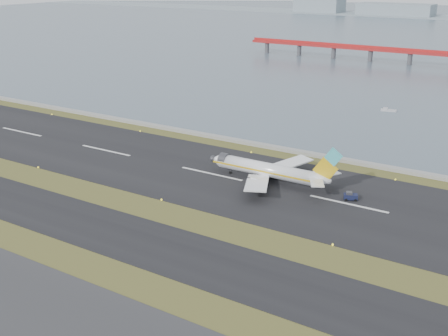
# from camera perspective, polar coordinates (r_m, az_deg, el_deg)

# --- Properties ---
(ground) EXTENTS (1000.00, 1000.00, 0.00)m
(ground) POSITION_cam_1_polar(r_m,az_deg,el_deg) (134.76, -8.35, -4.35)
(ground) COLOR #3B4B1A
(ground) RESTS_ON ground
(taxiway_strip) EXTENTS (1000.00, 18.00, 0.10)m
(taxiway_strip) POSITION_cam_1_polar(r_m,az_deg,el_deg) (126.79, -11.86, -6.15)
(taxiway_strip) COLOR black
(taxiway_strip) RESTS_ON ground
(runway_strip) EXTENTS (1000.00, 45.00, 0.10)m
(runway_strip) POSITION_cam_1_polar(r_m,az_deg,el_deg) (156.88, -1.28, -0.60)
(runway_strip) COLOR black
(runway_strip) RESTS_ON ground
(seawall) EXTENTS (1000.00, 2.50, 1.00)m
(seawall) POSITION_cam_1_polar(r_m,az_deg,el_deg) (181.16, 3.96, 2.31)
(seawall) COLOR gray
(seawall) RESTS_ON ground
(airliner) EXTENTS (38.52, 32.89, 12.80)m
(airliner) POSITION_cam_1_polar(r_m,az_deg,el_deg) (149.97, 4.72, -0.25)
(airliner) COLOR white
(airliner) RESTS_ON ground
(pushback_tug) EXTENTS (3.83, 3.11, 2.14)m
(pushback_tug) POSITION_cam_1_polar(r_m,az_deg,el_deg) (142.54, 12.72, -2.81)
(pushback_tug) COLOR #141937
(pushback_tug) RESTS_ON ground
(workboat_near) EXTENTS (6.36, 3.16, 1.48)m
(workboat_near) POSITION_cam_1_polar(r_m,az_deg,el_deg) (236.20, 16.33, 5.66)
(workboat_near) COLOR #B6B6BA
(workboat_near) RESTS_ON ground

